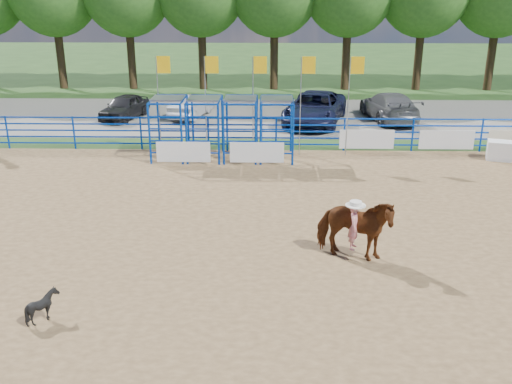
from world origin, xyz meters
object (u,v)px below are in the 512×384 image
Objects in this scene: car_d at (389,106)px; announcer_table at (506,151)px; car_a at (124,107)px; car_c at (315,108)px; calf at (43,306)px; horse_and_rider at (354,227)px; car_b at (191,106)px.

announcer_table is at bearing 107.30° from car_d.
car_a is 0.65× the size of car_c.
announcer_table is at bearing -8.73° from car_a.
calf is 23.06m from car_d.
car_d is at bearing 26.49° from car_c.
car_c reaches higher than calf.
car_b is (-6.60, 17.38, -0.30)m from horse_and_rider.
car_b is at bearing -9.86° from car_d.
announcer_table is 0.26× the size of car_c.
car_b is at bearing -177.51° from car_c.
horse_and_rider is 0.44× the size of car_d.
announcer_table is 19.39m from calf.
car_c is (0.15, 15.97, -0.12)m from horse_and_rider.
car_c is at bearing -26.97° from calf.
calf is at bearing -67.06° from car_a.
announcer_table is 0.39× the size of car_b.
car_d is (10.82, -0.52, 0.12)m from car_b.
announcer_table is 8.29m from car_d.
car_d is at bearing 14.09° from car_a.
car_c is 1.12× the size of car_d.
car_a is (-17.87, 7.60, 0.24)m from announcer_table.
car_a is at bearing 121.15° from horse_and_rider.
car_c reaches higher than car_d.
horse_and_rider is 19.76m from car_a.
car_c is 4.18m from car_d.
car_b is 6.89m from car_c.
horse_and_rider reaches higher than car_d.
car_c is at bearing 5.12° from car_d.
horse_and_rider reaches higher than calf.
car_a is 14.45m from car_d.
horse_and_rider is at bearing 124.19° from car_b.
announcer_table is 10.04m from car_c.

